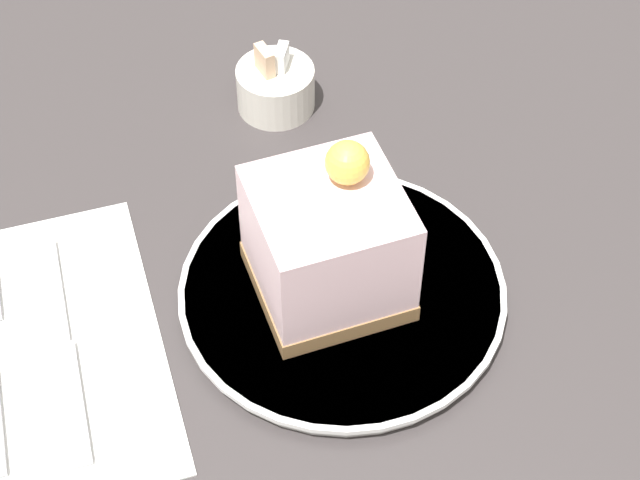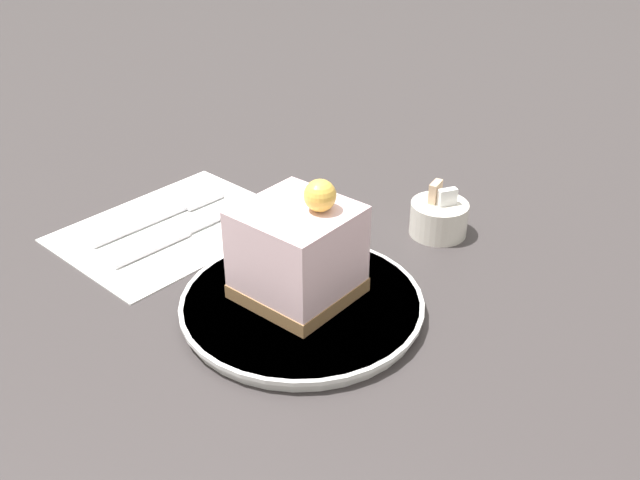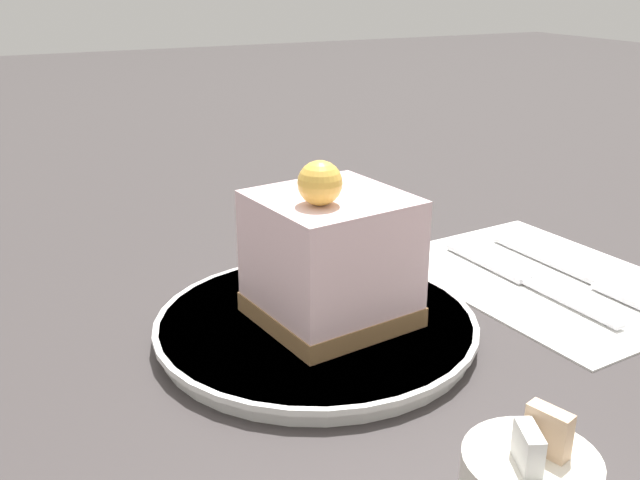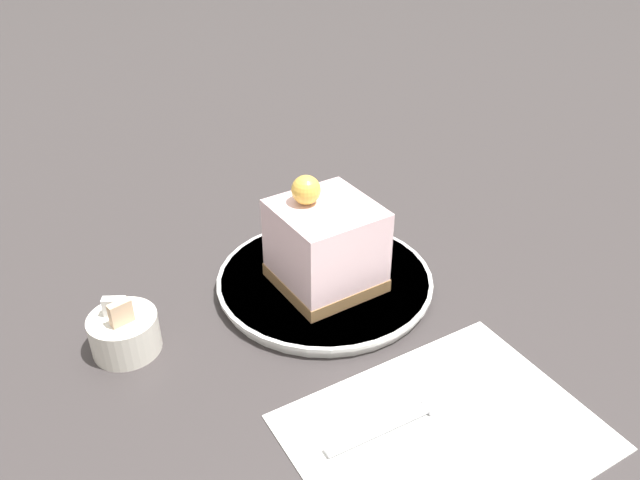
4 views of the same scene
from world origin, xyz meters
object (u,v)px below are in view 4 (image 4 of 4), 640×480
(fork, at_px, (449,459))
(knife, at_px, (443,400))
(plate, at_px, (325,281))
(cake_slice, at_px, (325,245))
(sugar_bowl, at_px, (125,332))

(fork, xyz_separation_m, knife, (0.05, -0.03, 0.00))
(plate, relative_size, knife, 1.20)
(fork, height_order, knife, same)
(plate, bearing_deg, cake_slice, 156.14)
(cake_slice, bearing_deg, knife, 179.51)
(plate, bearing_deg, knife, -174.34)
(sugar_bowl, bearing_deg, cake_slice, -90.13)
(cake_slice, distance_m, fork, 0.23)
(plate, height_order, sugar_bowl, sugar_bowl)
(plate, xyz_separation_m, cake_slice, (-0.01, 0.00, 0.05))
(cake_slice, bearing_deg, sugar_bowl, 82.18)
(cake_slice, height_order, sugar_bowl, cake_slice)
(plate, height_order, cake_slice, cake_slice)
(plate, height_order, fork, plate)
(cake_slice, bearing_deg, plate, -31.55)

